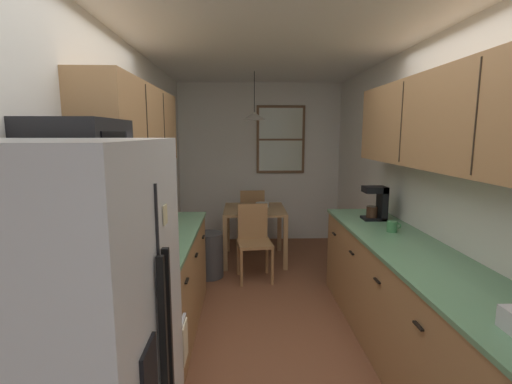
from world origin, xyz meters
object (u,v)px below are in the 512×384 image
at_px(stove_range, 117,364).
at_px(trash_bin, 209,255).
at_px(dining_chair_near, 254,238).
at_px(table_serving_bowl, 262,205).
at_px(dining_table, 254,217).
at_px(microwave_over_range, 81,154).
at_px(storage_canister, 141,242).
at_px(coffee_maker, 377,202).
at_px(dining_chair_far, 252,215).
at_px(mug_by_coffeemaker, 392,226).

relative_size(stove_range, trash_bin, 1.99).
height_order(dining_chair_near, table_serving_bowl, dining_chair_near).
bearing_deg(dining_table, trash_bin, -134.39).
xyz_separation_m(dining_chair_near, trash_bin, (-0.55, 0.04, -0.22)).
height_order(microwave_over_range, table_serving_bowl, microwave_over_range).
xyz_separation_m(stove_range, table_serving_bowl, (0.99, 3.13, 0.29)).
bearing_deg(stove_range, storage_canister, 90.52).
bearing_deg(coffee_maker, dining_chair_near, 147.66).
xyz_separation_m(dining_chair_far, storage_canister, (-0.86, -3.06, 0.50)).
bearing_deg(microwave_over_range, trash_bin, 80.52).
xyz_separation_m(dining_table, trash_bin, (-0.58, -0.59, -0.34)).
bearing_deg(coffee_maker, trash_bin, 155.33).
relative_size(stove_range, microwave_over_range, 1.95).
bearing_deg(microwave_over_range, dining_table, 71.96).
relative_size(microwave_over_range, mug_by_coffeemaker, 4.44).
distance_m(stove_range, dining_table, 3.16).
relative_size(stove_range, mug_by_coffeemaker, 8.67).
xyz_separation_m(mug_by_coffeemaker, table_serving_bowl, (-1.03, 1.96, -0.18)).
bearing_deg(dining_chair_far, trash_bin, -114.65).
distance_m(stove_range, trash_bin, 2.47).
xyz_separation_m(dining_chair_far, mug_by_coffeemaker, (1.16, -2.51, 0.45)).
bearing_deg(coffee_maker, storage_canister, -153.78).
distance_m(dining_table, table_serving_bowl, 0.21).
bearing_deg(dining_chair_near, trash_bin, 175.45).
xyz_separation_m(microwave_over_range, dining_chair_far, (0.97, 3.67, -1.15)).
distance_m(microwave_over_range, dining_chair_far, 3.97).
distance_m(microwave_over_range, dining_table, 3.36).
relative_size(stove_range, table_serving_bowl, 5.85).
height_order(dining_chair_near, trash_bin, dining_chair_near).
bearing_deg(microwave_over_range, dining_chair_far, 75.17).
bearing_deg(trash_bin, dining_chair_far, 65.35).
distance_m(storage_canister, table_serving_bowl, 2.71).
height_order(dining_chair_near, storage_canister, storage_canister).
bearing_deg(mug_by_coffeemaker, dining_table, 121.54).
xyz_separation_m(stove_range, trash_bin, (0.29, 2.44, -0.20)).
relative_size(dining_chair_near, dining_chair_far, 1.00).
relative_size(stove_range, dining_chair_far, 1.22).
bearing_deg(table_serving_bowl, dining_table, -140.12).
bearing_deg(storage_canister, coffee_maker, 26.22).
bearing_deg(storage_canister, dining_table, 69.99).
bearing_deg(dining_chair_near, table_serving_bowl, 79.08).
xyz_separation_m(stove_range, storage_canister, (-0.01, 0.62, 0.52)).
relative_size(dining_chair_near, table_serving_bowl, 4.78).
height_order(microwave_over_range, coffee_maker, microwave_over_range).
distance_m(dining_chair_far, table_serving_bowl, 0.62).
height_order(microwave_over_range, mug_by_coffeemaker, microwave_over_range).
bearing_deg(mug_by_coffeemaker, dining_chair_near, 133.66).
xyz_separation_m(trash_bin, storage_canister, (-0.30, -1.82, 0.72)).
bearing_deg(table_serving_bowl, coffee_maker, -54.51).
relative_size(dining_chair_near, storage_canister, 4.69).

